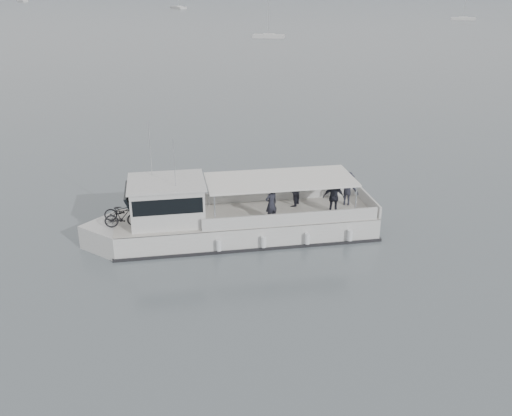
{
  "coord_description": "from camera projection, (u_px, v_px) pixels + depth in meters",
  "views": [
    {
      "loc": [
        8.73,
        -24.38,
        12.65
      ],
      "look_at": [
        6.09,
        2.12,
        1.6
      ],
      "focal_mm": 40.0,
      "sensor_mm": 36.0,
      "label": 1
    }
  ],
  "objects": [
    {
      "name": "tour_boat",
      "position": [
        221.0,
        220.0,
        28.89
      ],
      "size": [
        14.93,
        7.07,
        6.28
      ],
      "rotation": [
        0.0,
        0.0,
        0.27
      ],
      "color": "silver",
      "rests_on": "ground"
    },
    {
      "name": "moored_fleet",
      "position": [
        246.0,
        8.0,
        208.36
      ],
      "size": [
        399.84,
        368.09,
        10.19
      ],
      "color": "silver",
      "rests_on": "ground"
    },
    {
      "name": "ground",
      "position": [
        129.0,
        250.0,
        28.05
      ],
      "size": [
        1400.0,
        1400.0,
        0.0
      ],
      "primitive_type": "plane",
      "color": "#555F64",
      "rests_on": "ground"
    }
  ]
}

